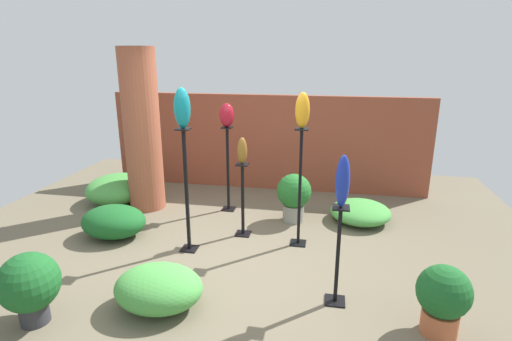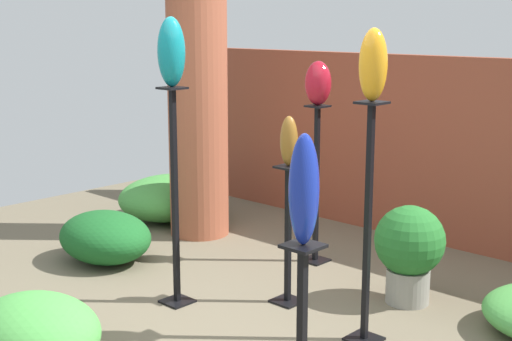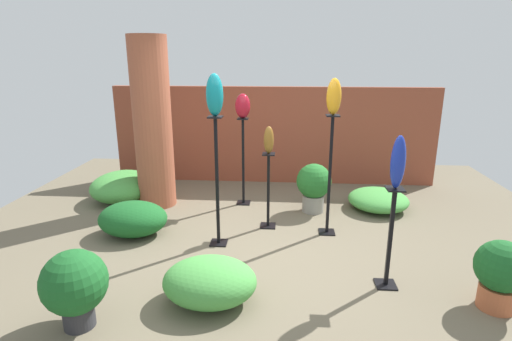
% 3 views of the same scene
% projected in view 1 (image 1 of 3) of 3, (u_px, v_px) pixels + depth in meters
% --- Properties ---
extents(ground_plane, '(8.00, 8.00, 0.00)m').
position_uv_depth(ground_plane, '(231.00, 257.00, 4.83)').
color(ground_plane, '#6B604C').
extents(brick_wall_back, '(5.60, 0.12, 1.68)m').
position_uv_depth(brick_wall_back, '(266.00, 143.00, 7.08)').
color(brick_wall_back, brown).
rests_on(brick_wall_back, ground).
extents(brick_pillar, '(0.55, 0.55, 2.47)m').
position_uv_depth(brick_pillar, '(142.00, 131.00, 6.06)').
color(brick_pillar, '#9E5138').
rests_on(brick_pillar, ground).
extents(pedestal_amber, '(0.20, 0.20, 1.51)m').
position_uv_depth(pedestal_amber, '(300.00, 193.00, 4.98)').
color(pedestal_amber, black).
rests_on(pedestal_amber, ground).
extents(pedestal_teal, '(0.20, 0.20, 1.54)m').
position_uv_depth(pedestal_teal, '(187.00, 196.00, 4.82)').
color(pedestal_teal, black).
rests_on(pedestal_teal, ground).
extents(pedestal_ruby, '(0.20, 0.20, 1.31)m').
position_uv_depth(pedestal_ruby, '(228.00, 173.00, 6.13)').
color(pedestal_ruby, black).
rests_on(pedestal_ruby, ground).
extents(pedestal_bronze, '(0.20, 0.20, 1.00)m').
position_uv_depth(pedestal_bronze, '(243.00, 203.00, 5.31)').
color(pedestal_bronze, black).
rests_on(pedestal_bronze, ground).
extents(pedestal_cobalt, '(0.20, 0.20, 1.01)m').
position_uv_depth(pedestal_cobalt, '(337.00, 260.00, 3.84)').
color(pedestal_cobalt, black).
rests_on(pedestal_cobalt, ground).
extents(art_vase_amber, '(0.17, 0.16, 0.43)m').
position_uv_depth(art_vase_amber, '(302.00, 110.00, 4.68)').
color(art_vase_amber, orange).
rests_on(art_vase_amber, pedestal_amber).
extents(art_vase_teal, '(0.19, 0.19, 0.47)m').
position_uv_depth(art_vase_teal, '(182.00, 108.00, 4.52)').
color(art_vase_teal, '#0F727A').
rests_on(art_vase_teal, pedestal_teal).
extents(art_vase_ruby, '(0.22, 0.20, 0.35)m').
position_uv_depth(art_vase_ruby, '(227.00, 115.00, 5.87)').
color(art_vase_ruby, maroon).
rests_on(art_vase_ruby, pedestal_ruby).
extents(art_vase_bronze, '(0.13, 0.12, 0.35)m').
position_uv_depth(art_vase_bronze, '(242.00, 151.00, 5.11)').
color(art_vase_bronze, brown).
rests_on(art_vase_bronze, pedestal_bronze).
extents(art_vase_cobalt, '(0.13, 0.14, 0.50)m').
position_uv_depth(art_vase_cobalt, '(343.00, 181.00, 3.62)').
color(art_vase_cobalt, '#192D9E').
rests_on(art_vase_cobalt, pedestal_cobalt).
extents(potted_plant_mid_left, '(0.50, 0.50, 0.71)m').
position_uv_depth(potted_plant_mid_left, '(294.00, 194.00, 5.77)').
color(potted_plant_mid_left, gray).
rests_on(potted_plant_mid_left, ground).
extents(potted_plant_front_left, '(0.46, 0.46, 0.65)m').
position_uv_depth(potted_plant_front_left, '(443.00, 297.00, 3.43)').
color(potted_plant_front_left, '#B25B38').
rests_on(potted_plant_front_left, ground).
extents(potted_plant_walkway_edge, '(0.54, 0.54, 0.68)m').
position_uv_depth(potted_plant_walkway_edge, '(29.00, 284.00, 3.56)').
color(potted_plant_walkway_edge, '#2D2D33').
rests_on(potted_plant_walkway_edge, ground).
extents(foliage_bed_east, '(0.86, 0.70, 0.41)m').
position_uv_depth(foliage_bed_east, '(159.00, 288.00, 3.84)').
color(foliage_bed_east, '#479942').
rests_on(foliage_bed_east, ground).
extents(foliage_bed_west, '(0.97, 1.07, 0.45)m').
position_uv_depth(foliage_bed_west, '(117.00, 188.00, 6.58)').
color(foliage_bed_west, '#479942').
rests_on(foliage_bed_west, ground).
extents(foliage_bed_center, '(0.87, 0.89, 0.29)m').
position_uv_depth(foliage_bed_center, '(360.00, 212.00, 5.83)').
color(foliage_bed_center, '#479942').
rests_on(foliage_bed_center, ground).
extents(foliage_bed_rear, '(0.86, 0.69, 0.42)m').
position_uv_depth(foliage_bed_rear, '(114.00, 222.00, 5.32)').
color(foliage_bed_rear, '#195923').
rests_on(foliage_bed_rear, ground).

